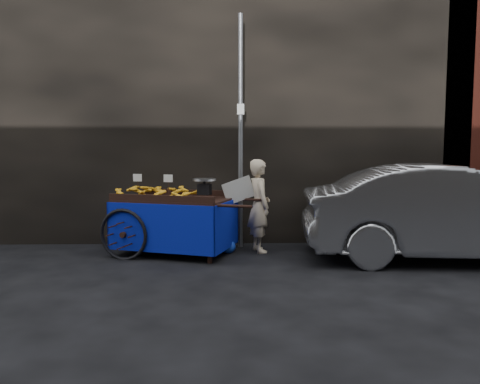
{
  "coord_description": "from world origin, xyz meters",
  "views": [
    {
      "loc": [
        0.08,
        -6.82,
        1.74
      ],
      "look_at": [
        0.27,
        0.5,
        1.05
      ],
      "focal_mm": 35.0,
      "sensor_mm": 36.0,
      "label": 1
    }
  ],
  "objects_px": {
    "banana_cart": "(172,204)",
    "vendor": "(259,206)",
    "plastic_bag": "(228,247)",
    "parked_car": "(452,213)"
  },
  "relations": [
    {
      "from": "plastic_bag",
      "to": "vendor",
      "type": "bearing_deg",
      "value": 14.78
    },
    {
      "from": "plastic_bag",
      "to": "banana_cart",
      "type": "bearing_deg",
      "value": 177.96
    },
    {
      "from": "vendor",
      "to": "banana_cart",
      "type": "bearing_deg",
      "value": 78.77
    },
    {
      "from": "vendor",
      "to": "plastic_bag",
      "type": "distance_m",
      "value": 0.86
    },
    {
      "from": "banana_cart",
      "to": "vendor",
      "type": "height_order",
      "value": "vendor"
    },
    {
      "from": "vendor",
      "to": "plastic_bag",
      "type": "relative_size",
      "value": 6.18
    },
    {
      "from": "banana_cart",
      "to": "plastic_bag",
      "type": "bearing_deg",
      "value": 16.57
    },
    {
      "from": "plastic_bag",
      "to": "parked_car",
      "type": "height_order",
      "value": "parked_car"
    },
    {
      "from": "parked_car",
      "to": "vendor",
      "type": "bearing_deg",
      "value": 82.08
    },
    {
      "from": "banana_cart",
      "to": "vendor",
      "type": "bearing_deg",
      "value": 22.72
    }
  ]
}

